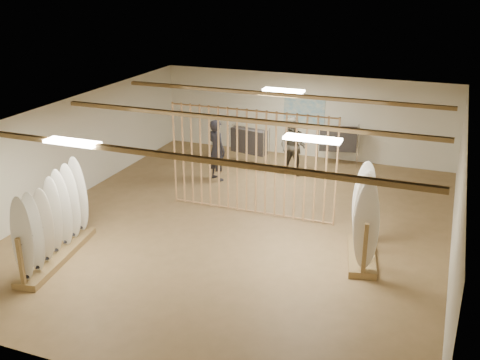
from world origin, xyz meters
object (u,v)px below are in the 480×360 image
at_px(rack_left, 55,232).
at_px(clothing_rack_b, 338,139).
at_px(shopper_a, 216,146).
at_px(shopper_b, 293,143).
at_px(rack_right, 364,230).
at_px(clothing_rack_a, 249,141).

distance_m(rack_left, clothing_rack_b, 9.61).
bearing_deg(clothing_rack_b, shopper_a, -151.59).
height_order(shopper_a, shopper_b, shopper_a).
bearing_deg(rack_right, clothing_rack_a, 121.38).
distance_m(rack_left, clothing_rack_a, 7.48).
relative_size(rack_right, shopper_b, 1.01).
bearing_deg(rack_left, clothing_rack_b, 52.96).
xyz_separation_m(rack_left, shopper_a, (1.32, 5.88, 0.40)).
bearing_deg(shopper_b, rack_right, -49.56).
distance_m(rack_left, shopper_b, 7.84).
bearing_deg(shopper_a, shopper_b, -120.88).
xyz_separation_m(clothing_rack_b, shopper_b, (-1.09, -1.45, 0.16)).
height_order(rack_left, clothing_rack_a, rack_left).
xyz_separation_m(clothing_rack_a, shopper_a, (-0.53, -1.37, 0.17)).
bearing_deg(shopper_a, clothing_rack_b, -111.04).
xyz_separation_m(rack_right, clothing_rack_b, (-1.85, 6.11, 0.18)).
height_order(clothing_rack_b, shopper_b, shopper_b).
height_order(rack_right, shopper_a, shopper_a).
xyz_separation_m(rack_right, shopper_b, (-2.94, 4.66, 0.33)).
bearing_deg(shopper_a, clothing_rack_a, -82.46).
bearing_deg(rack_left, shopper_a, 67.92).
xyz_separation_m(rack_right, clothing_rack_a, (-4.45, 4.83, 0.19)).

